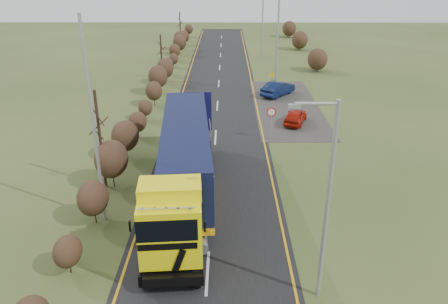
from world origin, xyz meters
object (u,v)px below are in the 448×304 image
Objects in this scene: lorry at (184,162)px; streetlight_near at (326,198)px; car_red_hatchback at (295,116)px; speed_sign at (271,117)px; car_blue_sedan at (278,89)px.

streetlight_near is at bearing -56.43° from lorry.
car_red_hatchback is 4.53m from speed_sign.
speed_sign is at bearing 119.46° from car_blue_sedan.
speed_sign is at bearing 91.02° from streetlight_near.
car_red_hatchback is 1.41× the size of speed_sign.
streetlight_near is 17.19m from speed_sign.
speed_sign reaches higher than car_blue_sedan.
streetlight_near reaches higher than car_red_hatchback.
car_blue_sedan is 0.52× the size of streetlight_near.
car_red_hatchback is at bearing 84.07° from streetlight_near.
car_blue_sedan is 1.69× the size of speed_sign.
streetlight_near reaches higher than lorry.
lorry is 6.12× the size of speed_sign.
car_blue_sedan is at bearing -65.87° from car_red_hatchback.
lorry reaches higher than speed_sign.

